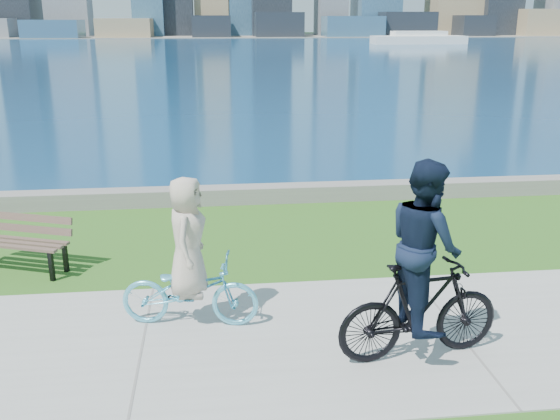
% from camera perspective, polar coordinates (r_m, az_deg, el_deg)
% --- Properties ---
extents(ground, '(320.00, 320.00, 0.00)m').
position_cam_1_polar(ground, '(8.00, -12.52, -12.33)').
color(ground, '#275716').
rests_on(ground, ground).
extents(concrete_path, '(80.00, 3.50, 0.02)m').
position_cam_1_polar(concrete_path, '(8.00, -12.52, -12.26)').
color(concrete_path, '#9A9A95').
rests_on(concrete_path, ground).
extents(seawall, '(90.00, 0.50, 0.35)m').
position_cam_1_polar(seawall, '(13.68, -10.14, 1.20)').
color(seawall, slate).
rests_on(seawall, ground).
extents(bay_water, '(320.00, 131.00, 0.01)m').
position_cam_1_polar(bay_water, '(79.03, -7.47, 14.30)').
color(bay_water, navy).
rests_on(bay_water, ground).
extents(far_shore, '(320.00, 30.00, 0.12)m').
position_cam_1_polar(far_shore, '(136.99, -7.24, 15.53)').
color(far_shore, slate).
rests_on(far_shore, ground).
extents(ferry_far, '(13.78, 3.94, 1.87)m').
position_cam_1_polar(ferry_far, '(97.97, 12.54, 15.05)').
color(ferry_far, white).
rests_on(ferry_far, ground).
extents(park_bench, '(1.79, 1.14, 0.87)m').
position_cam_1_polar(park_bench, '(10.74, -22.78, -2.38)').
color(park_bench, black).
rests_on(park_bench, ground).
extents(cyclist_woman, '(0.92, 1.87, 1.99)m').
position_cam_1_polar(cyclist_woman, '(8.14, -8.33, -5.58)').
color(cyclist_woman, '#5FC6E8').
rests_on(cyclist_woman, ground).
extents(cyclist_man, '(0.85, 2.06, 2.40)m').
position_cam_1_polar(cyclist_man, '(7.38, 12.87, -6.09)').
color(cyclist_man, black).
rests_on(cyclist_man, ground).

